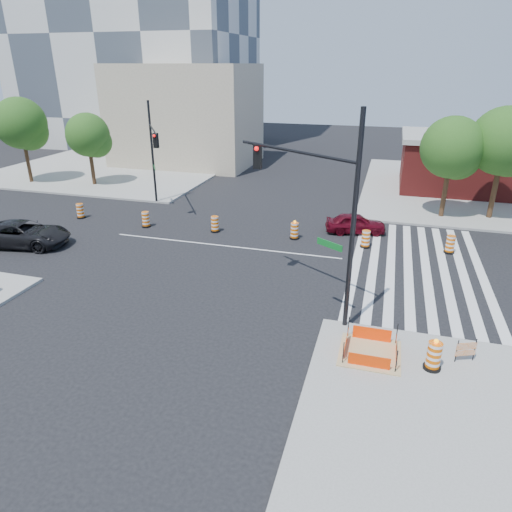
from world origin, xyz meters
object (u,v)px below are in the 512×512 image
(red_coupe, at_px, (356,223))
(dark_suv, at_px, (23,234))
(signal_pole_se, at_px, (319,195))
(signal_pole_nw, at_px, (153,146))

(red_coupe, xyz_separation_m, dark_suv, (-18.62, -7.74, 0.10))
(signal_pole_se, height_order, signal_pole_nw, signal_pole_se)
(dark_suv, relative_size, signal_pole_se, 0.62)
(dark_suv, relative_size, signal_pole_nw, 0.71)
(signal_pole_nw, bearing_deg, red_coupe, 52.53)
(red_coupe, distance_m, signal_pole_se, 11.68)
(signal_pole_se, bearing_deg, signal_pole_nw, -8.51)
(signal_pole_nw, bearing_deg, signal_pole_se, 16.31)
(red_coupe, bearing_deg, signal_pole_nw, 72.23)
(red_coupe, bearing_deg, dark_suv, 99.88)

